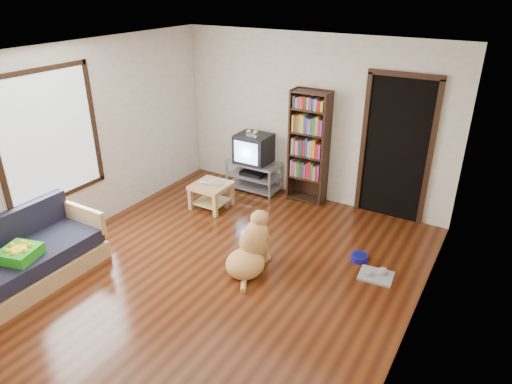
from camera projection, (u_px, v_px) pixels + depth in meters
The scene contains 18 objects.
ground at pixel (223, 269), 5.71m from camera, with size 5.00×5.00×0.00m, color #53260E.
ceiling at pixel (215, 55), 4.60m from camera, with size 5.00×5.00×0.00m, color white.
wall_back at pixel (311, 120), 7.09m from camera, with size 4.50×4.50×0.00m, color silver.
wall_front at pixel (16, 293), 3.21m from camera, with size 4.50×4.50×0.00m, color silver.
wall_left at pixel (83, 141), 6.19m from camera, with size 5.00×5.00×0.00m, color silver.
wall_right at pixel (424, 223), 4.11m from camera, with size 5.00×5.00×0.00m, color silver.
green_cushion at pixel (20, 253), 5.15m from camera, with size 0.38×0.38×0.13m, color green.
laptop at pixel (210, 184), 7.06m from camera, with size 0.32×0.20×0.03m, color silver.
dog_bowl at pixel (359, 257), 5.88m from camera, with size 0.22×0.22×0.08m, color navy.
grey_rag at pixel (376, 276), 5.56m from camera, with size 0.40×0.32×0.03m, color #9E9E9E.
window at pixel (50, 137), 5.71m from camera, with size 0.03×1.46×1.70m.
doorway at pixel (396, 146), 6.53m from camera, with size 1.03×0.05×2.19m.
tv_stand at pixel (254, 174), 7.76m from camera, with size 0.90×0.45×0.50m.
crt_tv at pixel (254, 148), 7.57m from camera, with size 0.55×0.52×0.58m.
bookshelf at pixel (309, 141), 7.08m from camera, with size 0.60×0.30×1.80m.
sofa at pixel (25, 262), 5.39m from camera, with size 0.80×1.80×0.80m.
coffee_table at pixel (211, 191), 7.14m from camera, with size 0.55×0.55×0.40m.
dog at pixel (251, 250), 5.61m from camera, with size 0.48×0.91×0.75m.
Camera 1 is at (2.78, -3.87, 3.32)m, focal length 32.00 mm.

